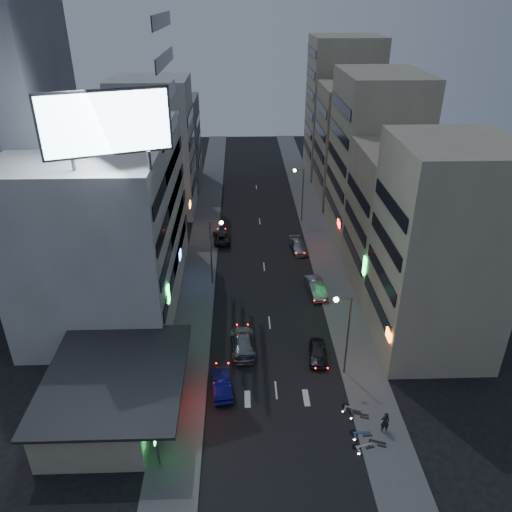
{
  "coord_description": "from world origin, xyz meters",
  "views": [
    {
      "loc": [
        -2.81,
        -28.67,
        30.53
      ],
      "look_at": [
        -1.35,
        16.0,
        6.85
      ],
      "focal_mm": 35.0,
      "sensor_mm": 36.0,
      "label": 1
    }
  ],
  "objects_px": {
    "road_car_blue": "(222,384)",
    "scooter_black_a": "(387,437)",
    "parked_car_right_near": "(318,353)",
    "scooter_black_b": "(370,409)",
    "scooter_silver_b": "(362,403)",
    "person": "(385,422)",
    "scooter_silver_a": "(372,437)",
    "parked_car_right_mid": "(316,288)",
    "parked_car_left": "(221,237)",
    "road_car_silver": "(243,342)",
    "scooter_blue": "(371,425)",
    "parked_car_right_far": "(298,246)"
  },
  "relations": [
    {
      "from": "scooter_silver_a",
      "to": "scooter_black_b",
      "type": "relative_size",
      "value": 0.99
    },
    {
      "from": "road_car_silver",
      "to": "person",
      "type": "bearing_deg",
      "value": 133.14
    },
    {
      "from": "parked_car_left",
      "to": "road_car_silver",
      "type": "relative_size",
      "value": 0.84
    },
    {
      "from": "parked_car_left",
      "to": "parked_car_right_far",
      "type": "bearing_deg",
      "value": 156.21
    },
    {
      "from": "scooter_blue",
      "to": "scooter_silver_b",
      "type": "xyz_separation_m",
      "value": [
        -0.17,
        2.34,
        0.0
      ]
    },
    {
      "from": "scooter_black_a",
      "to": "scooter_silver_b",
      "type": "height_order",
      "value": "scooter_silver_b"
    },
    {
      "from": "scooter_silver_b",
      "to": "parked_car_right_far",
      "type": "bearing_deg",
      "value": 24.43
    },
    {
      "from": "scooter_blue",
      "to": "parked_car_right_mid",
      "type": "bearing_deg",
      "value": 1.42
    },
    {
      "from": "parked_car_right_near",
      "to": "scooter_silver_b",
      "type": "bearing_deg",
      "value": -62.05
    },
    {
      "from": "parked_car_right_far",
      "to": "scooter_blue",
      "type": "bearing_deg",
      "value": -93.13
    },
    {
      "from": "scooter_silver_b",
      "to": "person",
      "type": "bearing_deg",
      "value": -132.06
    },
    {
      "from": "parked_car_right_far",
      "to": "person",
      "type": "bearing_deg",
      "value": -91.18
    },
    {
      "from": "parked_car_right_mid",
      "to": "scooter_black_a",
      "type": "xyz_separation_m",
      "value": [
        2.43,
        -21.62,
        -0.08
      ]
    },
    {
      "from": "road_car_silver",
      "to": "scooter_silver_b",
      "type": "xyz_separation_m",
      "value": [
        9.72,
        -8.3,
        -0.07
      ]
    },
    {
      "from": "parked_car_right_mid",
      "to": "person",
      "type": "relative_size",
      "value": 2.57
    },
    {
      "from": "parked_car_right_near",
      "to": "scooter_black_b",
      "type": "height_order",
      "value": "parked_car_right_near"
    },
    {
      "from": "parked_car_right_far",
      "to": "scooter_silver_a",
      "type": "height_order",
      "value": "parked_car_right_far"
    },
    {
      "from": "road_car_silver",
      "to": "parked_car_right_near",
      "type": "bearing_deg",
      "value": 164.3
    },
    {
      "from": "parked_car_right_near",
      "to": "parked_car_left",
      "type": "relative_size",
      "value": 0.86
    },
    {
      "from": "parked_car_right_near",
      "to": "scooter_blue",
      "type": "bearing_deg",
      "value": -66.45
    },
    {
      "from": "parked_car_right_mid",
      "to": "scooter_silver_b",
      "type": "distance_m",
      "value": 18.12
    },
    {
      "from": "road_car_silver",
      "to": "scooter_blue",
      "type": "relative_size",
      "value": 2.76
    },
    {
      "from": "parked_car_right_mid",
      "to": "road_car_blue",
      "type": "distance_m",
      "value": 18.52
    },
    {
      "from": "scooter_black_a",
      "to": "scooter_silver_b",
      "type": "relative_size",
      "value": 0.95
    },
    {
      "from": "parked_car_left",
      "to": "scooter_silver_a",
      "type": "xyz_separation_m",
      "value": [
        12.48,
        -35.48,
        0.07
      ]
    },
    {
      "from": "road_car_blue",
      "to": "scooter_black_a",
      "type": "relative_size",
      "value": 2.33
    },
    {
      "from": "scooter_silver_b",
      "to": "scooter_black_a",
      "type": "bearing_deg",
      "value": -142.04
    },
    {
      "from": "parked_car_right_mid",
      "to": "scooter_silver_a",
      "type": "height_order",
      "value": "parked_car_right_mid"
    },
    {
      "from": "scooter_black_a",
      "to": "person",
      "type": "bearing_deg",
      "value": 16.02
    },
    {
      "from": "parked_car_right_near",
      "to": "scooter_silver_a",
      "type": "bearing_deg",
      "value": -69.24
    },
    {
      "from": "parked_car_right_near",
      "to": "scooter_silver_a",
      "type": "distance_m",
      "value": 10.49
    },
    {
      "from": "parked_car_right_near",
      "to": "road_car_silver",
      "type": "height_order",
      "value": "road_car_silver"
    },
    {
      "from": "parked_car_left",
      "to": "scooter_silver_a",
      "type": "relative_size",
      "value": 2.39
    },
    {
      "from": "scooter_silver_a",
      "to": "parked_car_right_near",
      "type": "bearing_deg",
      "value": 0.83
    },
    {
      "from": "parked_car_right_mid",
      "to": "scooter_silver_b",
      "type": "xyz_separation_m",
      "value": [
        1.29,
        -18.07,
        -0.05
      ]
    },
    {
      "from": "parked_car_right_mid",
      "to": "scooter_blue",
      "type": "distance_m",
      "value": 20.47
    },
    {
      "from": "scooter_blue",
      "to": "parked_car_right_far",
      "type": "bearing_deg",
      "value": 1.6
    },
    {
      "from": "road_car_blue",
      "to": "person",
      "type": "bearing_deg",
      "value": 151.7
    },
    {
      "from": "parked_car_right_mid",
      "to": "road_car_silver",
      "type": "relative_size",
      "value": 0.86
    },
    {
      "from": "scooter_black_a",
      "to": "scooter_black_b",
      "type": "xyz_separation_m",
      "value": [
        -0.68,
        2.91,
        0.01
      ]
    },
    {
      "from": "parked_car_right_near",
      "to": "road_car_silver",
      "type": "relative_size",
      "value": 0.72
    },
    {
      "from": "parked_car_left",
      "to": "road_car_blue",
      "type": "bearing_deg",
      "value": 85.27
    },
    {
      "from": "road_car_blue",
      "to": "parked_car_right_near",
      "type": "bearing_deg",
      "value": -162.7
    },
    {
      "from": "scooter_blue",
      "to": "scooter_silver_b",
      "type": "distance_m",
      "value": 2.35
    },
    {
      "from": "parked_car_left",
      "to": "scooter_silver_a",
      "type": "height_order",
      "value": "scooter_silver_a"
    },
    {
      "from": "road_car_blue",
      "to": "road_car_silver",
      "type": "xyz_separation_m",
      "value": [
        1.87,
        5.61,
        0.07
      ]
    },
    {
      "from": "scooter_black_b",
      "to": "scooter_silver_b",
      "type": "relative_size",
      "value": 0.97
    },
    {
      "from": "parked_car_right_far",
      "to": "road_car_silver",
      "type": "height_order",
      "value": "road_car_silver"
    },
    {
      "from": "parked_car_right_near",
      "to": "parked_car_right_mid",
      "type": "xyz_separation_m",
      "value": [
        1.42,
        11.39,
        0.11
      ]
    },
    {
      "from": "parked_car_left",
      "to": "scooter_silver_b",
      "type": "bearing_deg",
      "value": 104.83
    }
  ]
}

